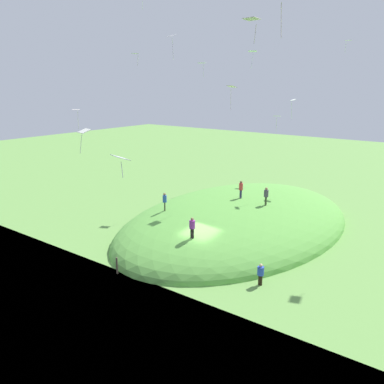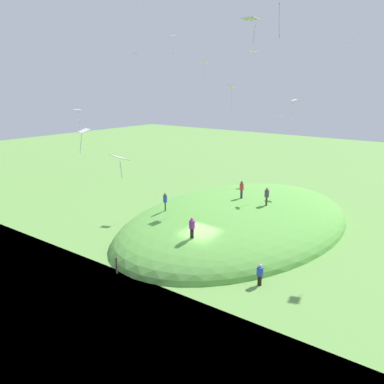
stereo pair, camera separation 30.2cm
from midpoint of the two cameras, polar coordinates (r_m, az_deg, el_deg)
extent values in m
plane|color=#679C49|center=(33.18, 1.34, -9.15)|extent=(160.00, 160.00, 0.00)
ellipsoid|color=#60A945|center=(40.91, 6.68, -4.54)|extent=(29.03, 18.65, 5.74)
cube|color=#2D2B53|center=(39.48, 7.05, -0.30)|extent=(0.18, 0.23, 0.80)
cylinder|color=#C63937|center=(39.30, 7.08, 0.72)|extent=(0.48, 0.48, 0.64)
sphere|color=brown|center=(39.20, 7.10, 1.34)|extent=(0.24, 0.24, 0.24)
cube|color=#3A3A29|center=(37.46, -3.47, -1.98)|extent=(0.23, 0.21, 0.79)
cylinder|color=#2C56B3|center=(37.26, -3.49, -0.94)|extent=(0.51, 0.51, 0.63)
sphere|color=#97714D|center=(37.15, -3.50, -0.29)|extent=(0.24, 0.24, 0.24)
cube|color=black|center=(29.33, 9.60, -11.91)|extent=(0.19, 0.28, 0.76)
cylinder|color=#2A49BA|center=(29.04, 9.65, -10.71)|extent=(0.55, 0.55, 0.60)
sphere|color=beige|center=(28.87, 9.69, -9.97)|extent=(0.23, 0.23, 0.23)
cube|color=black|center=(31.49, 0.27, -5.70)|extent=(0.17, 0.26, 0.78)
cylinder|color=purple|center=(31.25, 0.27, -4.50)|extent=(0.51, 0.51, 0.62)
sphere|color=#9E7355|center=(31.11, 0.27, -3.76)|extent=(0.23, 0.23, 0.23)
cube|color=#313924|center=(38.09, 10.45, -1.25)|extent=(0.24, 0.16, 0.80)
cylinder|color=#464450|center=(37.91, 10.50, -0.22)|extent=(0.48, 0.48, 0.63)
sphere|color=#9D6950|center=(37.80, 10.53, 0.42)|extent=(0.24, 0.24, 0.24)
cube|color=white|center=(46.26, 1.73, 17.36)|extent=(0.91, 1.05, 0.05)
cylinder|color=white|center=(46.24, 1.96, 16.32)|extent=(0.10, 0.05, 1.24)
cube|color=white|center=(38.51, -2.43, 20.72)|extent=(0.83, 0.99, 0.18)
cylinder|color=white|center=(38.37, -2.32, 19.07)|extent=(0.13, 0.05, 1.82)
cube|color=white|center=(41.14, 14.13, 12.20)|extent=(0.75, 0.75, 0.16)
cylinder|color=white|center=(41.08, 13.91, 10.83)|extent=(0.17, 0.11, 1.65)
cube|color=white|center=(24.69, -9.64, 4.72)|extent=(1.14, 1.38, 0.29)
cylinder|color=white|center=(25.17, -9.42, 3.05)|extent=(0.11, 0.06, 1.02)
cylinder|color=white|center=(51.60, -6.43, 24.18)|extent=(0.04, 0.06, 0.92)
cube|color=white|center=(46.94, 12.00, 10.20)|extent=(0.73, 0.89, 0.09)
cylinder|color=white|center=(46.79, 11.92, 8.97)|extent=(0.09, 0.04, 1.60)
cylinder|color=white|center=(21.90, 12.37, 22.14)|extent=(0.28, 0.24, 1.65)
cube|color=silver|center=(43.53, -15.35, 10.89)|extent=(0.88, 0.85, 0.05)
cylinder|color=silver|center=(43.57, -15.06, 9.56)|extent=(0.11, 0.12, 1.70)
cube|color=silver|center=(29.72, -14.38, 8.17)|extent=(0.88, 1.11, 0.25)
cylinder|color=silver|center=(29.89, -14.79, 6.43)|extent=(0.18, 0.16, 1.32)
cube|color=white|center=(51.50, 8.75, 18.64)|extent=(1.00, 1.14, 0.14)
cylinder|color=white|center=(51.26, 8.70, 17.41)|extent=(0.10, 0.23, 1.75)
cube|color=white|center=(39.08, 5.84, 14.28)|extent=(0.89, 1.06, 0.19)
cylinder|color=white|center=(38.96, 5.72, 12.55)|extent=(0.09, 0.04, 1.90)
cube|color=white|center=(48.45, 21.15, 18.94)|extent=(0.70, 0.80, 0.05)
cylinder|color=white|center=(48.36, 20.81, 18.14)|extent=(0.11, 0.04, 1.08)
cube|color=white|center=(25.42, 8.45, 22.55)|extent=(1.13, 0.85, 0.08)
cylinder|color=white|center=(25.51, 8.92, 20.72)|extent=(0.17, 0.07, 1.05)
cube|color=white|center=(42.01, -7.49, 18.40)|extent=(0.75, 0.59, 0.03)
cylinder|color=white|center=(41.84, -7.11, 17.53)|extent=(0.17, 0.05, 0.96)
cylinder|color=brown|center=(30.96, -10.08, -9.93)|extent=(0.14, 0.14, 1.26)
camera|label=1|loc=(0.15, -89.73, 0.07)|focal=38.69mm
camera|label=2|loc=(0.15, 90.27, -0.07)|focal=38.69mm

